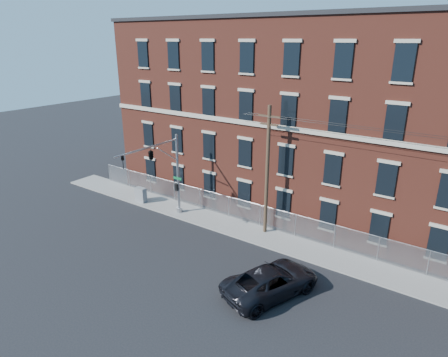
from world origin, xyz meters
TOP-DOWN VIEW (x-y plane):
  - ground at (0.00, 0.00)m, footprint 140.00×140.00m
  - sidewalk at (12.00, 5.00)m, footprint 65.00×3.00m
  - mill_building at (12.00, 13.93)m, footprint 55.30×14.32m
  - chain_link_fence at (12.00, 6.30)m, footprint 59.06×0.06m
  - traffic_signal_mast at (-6.00, 2.18)m, footprint 0.90×6.75m
  - utility_pole_near at (2.00, 5.60)m, footprint 1.80×0.28m
  - pickup_truck at (6.15, -1.03)m, footprint 4.89×6.81m
  - utility_cabinet at (-10.49, 4.20)m, footprint 1.10×0.56m

SIDE VIEW (x-z plane):
  - ground at x=0.00m, z-range 0.00..0.00m
  - sidewalk at x=12.00m, z-range 0.00..0.12m
  - utility_cabinet at x=-10.49m, z-range 0.12..1.49m
  - pickup_truck at x=6.15m, z-range 0.00..1.72m
  - chain_link_fence at x=12.00m, z-range 0.13..1.98m
  - utility_pole_near at x=2.00m, z-range 0.34..10.34m
  - traffic_signal_mast at x=-6.00m, z-range 1.89..8.89m
  - mill_building at x=12.00m, z-range 0.00..16.30m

